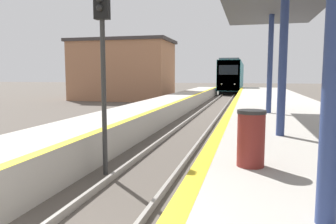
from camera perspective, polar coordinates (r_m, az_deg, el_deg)
name	(u,v)px	position (r m, az deg, el deg)	size (l,w,h in m)	color
train	(233,76)	(51.92, 11.23, 6.16)	(2.83, 23.71, 4.59)	black
signal_near	(102,42)	(8.27, -11.35, 11.82)	(0.36, 0.31, 4.75)	#2D2D2D
trash_bin	(251,138)	(5.76, 14.25, -4.43)	(0.49, 0.49, 0.97)	maroon
station_building	(123,70)	(33.72, -7.90, 7.28)	(10.08, 5.91, 6.01)	#9E6B4C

